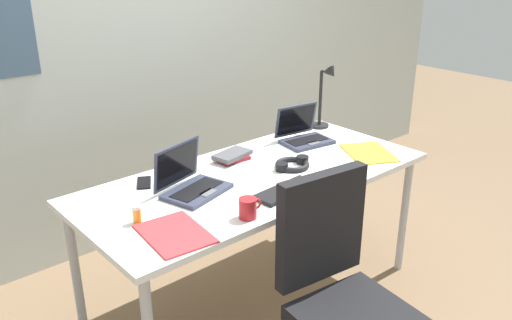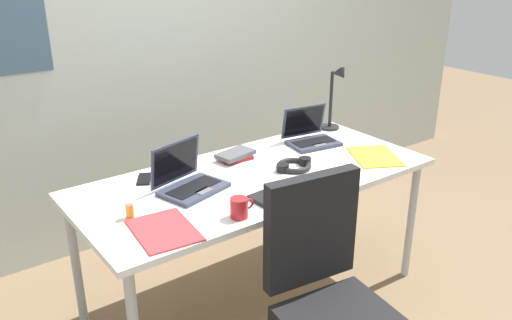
{
  "view_description": "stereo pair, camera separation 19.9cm",
  "coord_description": "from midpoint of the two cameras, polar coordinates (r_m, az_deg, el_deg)",
  "views": [
    {
      "loc": [
        -1.61,
        -1.84,
        1.81
      ],
      "look_at": [
        0.0,
        0.0,
        0.82
      ],
      "focal_mm": 37.48,
      "sensor_mm": 36.0,
      "label": 1
    },
    {
      "loc": [
        -1.45,
        -1.96,
        1.81
      ],
      "look_at": [
        0.0,
        0.0,
        0.82
      ],
      "focal_mm": 37.48,
      "sensor_mm": 36.0,
      "label": 2
    }
  ],
  "objects": [
    {
      "name": "office_chair",
      "position": [
        2.29,
        6.85,
        -16.15
      ],
      "size": [
        0.52,
        0.57,
        0.97
      ],
      "color": "black",
      "rests_on": "ground_plane"
    },
    {
      "name": "book_stack",
      "position": [
        2.85,
        -4.56,
        0.4
      ],
      "size": [
        0.22,
        0.16,
        0.04
      ],
      "color": "maroon",
      "rests_on": "desk"
    },
    {
      "name": "laptop_back_right",
      "position": [
        3.1,
        3.27,
        2.68
      ],
      "size": [
        0.31,
        0.27,
        0.21
      ],
      "color": "#33384C",
      "rests_on": "desk"
    },
    {
      "name": "wall_back",
      "position": [
        3.41,
        -14.36,
        12.8
      ],
      "size": [
        6.0,
        0.13,
        2.6
      ],
      "color": "#B2BCB7",
      "rests_on": "ground_plane"
    },
    {
      "name": "headphones",
      "position": [
        2.75,
        1.84,
        -0.48
      ],
      "size": [
        0.21,
        0.18,
        0.04
      ],
      "color": "black",
      "rests_on": "desk"
    },
    {
      "name": "ground_plane",
      "position": [
        3.04,
        -1.93,
        -14.51
      ],
      "size": [
        12.0,
        12.0,
        0.0
      ],
      "primitive_type": "plane",
      "color": "#7A6047"
    },
    {
      "name": "paper_folder_by_keyboard",
      "position": [
        2.98,
        10.1,
        0.73
      ],
      "size": [
        0.35,
        0.38,
        0.01
      ],
      "primitive_type": "cube",
      "rotation": [
        0.0,
        0.0,
        -0.5
      ],
      "color": "gold",
      "rests_on": "desk"
    },
    {
      "name": "computer_mouse",
      "position": [
        2.61,
        5.51,
        -1.88
      ],
      "size": [
        0.1,
        0.11,
        0.03
      ],
      "primitive_type": "ellipsoid",
      "rotation": [
        0.0,
        0.0,
        -0.56
      ],
      "color": "black",
      "rests_on": "desk"
    },
    {
      "name": "cell_phone",
      "position": [
        2.64,
        -13.98,
        -2.4
      ],
      "size": [
        0.13,
        0.15,
        0.01
      ],
      "primitive_type": "cube",
      "rotation": [
        0.0,
        0.0,
        -0.54
      ],
      "color": "black",
      "rests_on": "desk"
    },
    {
      "name": "paper_folder_near_lamp",
      "position": [
        2.17,
        -11.28,
        -7.78
      ],
      "size": [
        0.26,
        0.33,
        0.01
      ],
      "primitive_type": "cube",
      "rotation": [
        0.0,
        0.0,
        -0.11
      ],
      "color": "red",
      "rests_on": "desk"
    },
    {
      "name": "coffee_mug",
      "position": [
        2.24,
        -3.39,
        -5.19
      ],
      "size": [
        0.11,
        0.08,
        0.09
      ],
      "color": "#B21E23",
      "rests_on": "desk"
    },
    {
      "name": "external_keyboard",
      "position": [
        2.47,
        0.94,
        -3.32
      ],
      "size": [
        0.34,
        0.14,
        0.02
      ],
      "primitive_type": "cube",
      "rotation": [
        0.0,
        0.0,
        0.07
      ],
      "color": "black",
      "rests_on": "desk"
    },
    {
      "name": "desk_lamp",
      "position": [
        3.31,
        5.63,
        6.65
      ],
      "size": [
        0.12,
        0.18,
        0.4
      ],
      "color": "black",
      "rests_on": "desk"
    },
    {
      "name": "desk",
      "position": [
        2.69,
        -2.12,
        -2.73
      ],
      "size": [
        1.8,
        0.8,
        0.74
      ],
      "color": "white",
      "rests_on": "ground_plane"
    },
    {
      "name": "pill_bottle",
      "position": [
        2.28,
        -15.07,
        -5.62
      ],
      "size": [
        0.04,
        0.04,
        0.08
      ],
      "color": "gold",
      "rests_on": "desk"
    },
    {
      "name": "laptop_far_corner",
      "position": [
        2.5,
        -9.25,
        -2.44
      ],
      "size": [
        0.35,
        0.31,
        0.22
      ],
      "color": "#33384C",
      "rests_on": "desk"
    }
  ]
}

